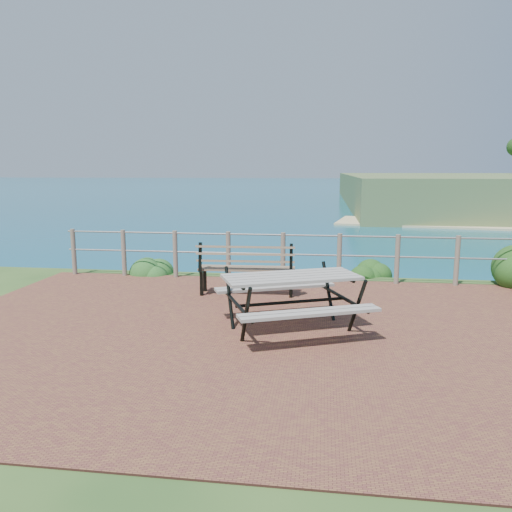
{
  "coord_description": "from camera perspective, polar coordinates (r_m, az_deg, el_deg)",
  "views": [
    {
      "loc": [
        0.81,
        -6.79,
        2.31
      ],
      "look_at": [
        -0.39,
        2.04,
        0.75
      ],
      "focal_mm": 35.0,
      "sensor_mm": 36.0,
      "label": 1
    }
  ],
  "objects": [
    {
      "name": "shrub_lip_west",
      "position": [
        11.51,
        -11.84,
        -1.86
      ],
      "size": [
        0.85,
        0.85,
        0.63
      ],
      "primitive_type": "ellipsoid",
      "color": "#23501E",
      "rests_on": "ground"
    },
    {
      "name": "safety_railing",
      "position": [
        10.32,
        3.11,
        0.23
      ],
      "size": [
        9.4,
        0.1,
        1.0
      ],
      "color": "#6B5B4C",
      "rests_on": "ground"
    },
    {
      "name": "ocean",
      "position": [
        206.8,
        7.62,
        9.18
      ],
      "size": [
        1200.0,
        1200.0,
        0.0
      ],
      "primitive_type": "plane",
      "color": "#146978",
      "rests_on": "ground"
    },
    {
      "name": "park_bench",
      "position": [
        9.13,
        -1.06,
        -0.52
      ],
      "size": [
        1.78,
        0.52,
        0.99
      ],
      "rotation": [
        0.0,
        0.0,
        0.04
      ],
      "color": "brown",
      "rests_on": "ground"
    },
    {
      "name": "ground",
      "position": [
        7.22,
        0.87,
        -8.73
      ],
      "size": [
        10.0,
        7.0,
        0.12
      ],
      "primitive_type": "cube",
      "color": "brown",
      "rests_on": "ground"
    },
    {
      "name": "shrub_lip_east",
      "position": [
        11.3,
        12.61,
        -2.11
      ],
      "size": [
        0.8,
        0.8,
        0.55
      ],
      "primitive_type": "ellipsoid",
      "color": "#1D4013",
      "rests_on": "ground"
    },
    {
      "name": "picnic_table",
      "position": [
        7.15,
        4.03,
        -4.66
      ],
      "size": [
        2.05,
        1.54,
        0.8
      ],
      "rotation": [
        0.0,
        0.0,
        0.41
      ],
      "color": "gray",
      "rests_on": "ground"
    }
  ]
}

